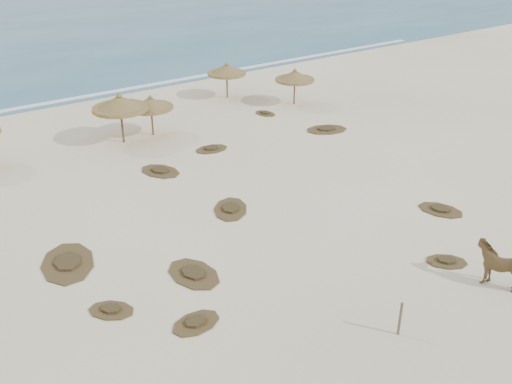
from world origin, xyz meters
The scene contains 20 objects.
ground centered at (0.00, 0.00, 0.00)m, with size 160.00×160.00×0.00m, color #FAEDCE.
foam_line centered at (0.00, 26.00, 0.00)m, with size 70.00×0.60×0.01m, color white.
palapa_3 centered at (3.00, 16.47, 1.87)m, with size 3.11×3.11×2.41m.
palapa_4 centered at (1.13, 16.38, 2.24)m, with size 3.99×3.99×2.89m.
palapa_5 centered at (10.45, 20.08, 1.93)m, with size 3.47×3.47×2.49m.
palapa_6 centered at (13.31, 16.25, 1.90)m, with size 2.70×2.70×2.44m.
horse centered at (6.35, -3.91, 0.80)m, with size 0.86×1.89×1.59m, color olive.
fence_post_near centered at (1.45, -3.67, 0.60)m, with size 0.09×0.09×1.19m, color brown.
fence_post_far centered at (6.23, -3.46, 0.58)m, with size 0.08×0.08×1.16m, color brown.
scrub_1 centered at (-5.59, 6.11, 0.05)m, with size 2.70×3.39×0.16m.
scrub_2 centered at (-5.37, 2.54, 0.05)m, with size 1.79×1.80×0.16m.
scrub_3 centered at (1.64, 6.14, 0.05)m, with size 2.49×2.67×0.16m.
scrub_4 centered at (9.07, 0.77, 0.05)m, with size 1.88×2.28×0.16m.
scrub_5 centered at (11.75, 11.21, 0.05)m, with size 2.89×2.39×0.16m.
scrub_7 centered at (4.57, 12.56, 0.05)m, with size 1.93×1.36×0.16m.
scrub_9 centered at (-2.13, 2.78, 0.05)m, with size 1.79×2.51×0.16m.
scrub_10 centered at (10.51, 15.70, 0.05)m, with size 1.27×1.65×0.16m.
scrub_11 centered at (-3.43, 0.38, 0.05)m, with size 1.74×1.21×0.16m.
scrub_12 centered at (5.95, -1.98, 0.05)m, with size 1.82×1.76×0.16m.
scrub_13 centered at (0.95, 11.54, 0.05)m, with size 2.15×2.59×0.16m.
Camera 1 is at (-10.15, -12.39, 11.85)m, focal length 40.00 mm.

